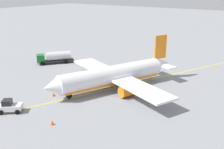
% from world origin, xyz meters
% --- Properties ---
extents(ground_plane, '(400.00, 400.00, 0.00)m').
position_xyz_m(ground_plane, '(0.00, 0.00, 0.00)').
color(ground_plane, gray).
extents(airplane, '(28.67, 29.60, 9.76)m').
position_xyz_m(airplane, '(-0.44, 0.18, 2.70)').
color(airplane, white).
rests_on(airplane, ground).
extents(fuel_tanker, '(9.13, 7.94, 3.15)m').
position_xyz_m(fuel_tanker, '(-6.80, -23.36, 1.72)').
color(fuel_tanker, '#2D2D33').
rests_on(fuel_tanker, ground).
extents(pushback_tug, '(3.91, 4.09, 2.20)m').
position_xyz_m(pushback_tug, '(18.45, -7.77, 1.01)').
color(pushback_tug, silver).
rests_on(pushback_tug, ground).
extents(refueling_worker, '(0.59, 0.47, 1.71)m').
position_xyz_m(refueling_worker, '(-8.44, -14.73, 0.82)').
color(refueling_worker, navy).
rests_on(refueling_worker, ground).
extents(safety_cone_nose, '(0.65, 0.65, 0.72)m').
position_xyz_m(safety_cone_nose, '(9.62, -6.88, 0.36)').
color(safety_cone_nose, '#F2590F').
rests_on(safety_cone_nose, ground).
extents(safety_cone_wingtip, '(0.65, 0.65, 0.72)m').
position_xyz_m(safety_cone_wingtip, '(17.61, 1.17, 0.36)').
color(safety_cone_wingtip, '#F2590F').
rests_on(safety_cone_wingtip, ground).
extents(taxi_line_marking, '(70.65, 29.94, 0.01)m').
position_xyz_m(taxi_line_marking, '(0.00, 0.00, 0.01)').
color(taxi_line_marking, yellow).
rests_on(taxi_line_marking, ground).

